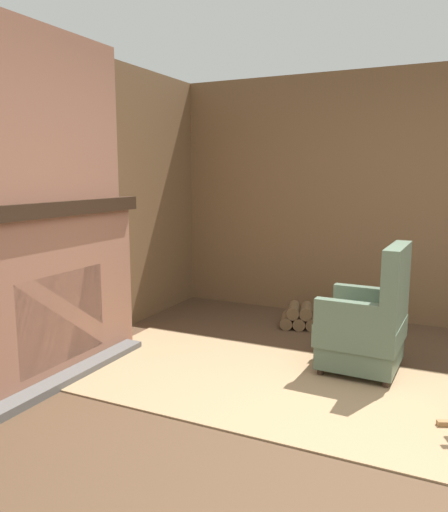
% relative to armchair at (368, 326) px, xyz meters
% --- Properties ---
extents(ground_plane, '(14.00, 14.00, 0.00)m').
position_rel_armchair_xyz_m(ground_plane, '(0.19, -1.09, -0.37)').
color(ground_plane, '#4C3523').
extents(wood_panel_wall_left, '(0.06, 5.78, 2.59)m').
position_rel_armchair_xyz_m(wood_panel_wall_left, '(-2.43, -1.09, 0.93)').
color(wood_panel_wall_left, brown).
rests_on(wood_panel_wall_left, ground).
extents(wood_panel_wall_back, '(5.78, 0.09, 2.59)m').
position_rel_armchair_xyz_m(wood_panel_wall_back, '(0.22, 1.53, 0.93)').
color(wood_panel_wall_back, brown).
rests_on(wood_panel_wall_back, ground).
extents(fireplace_hearth, '(0.54, 1.81, 1.35)m').
position_rel_armchair_xyz_m(fireplace_hearth, '(-2.22, -1.09, 0.30)').
color(fireplace_hearth, '#93604C').
rests_on(fireplace_hearth, ground).
extents(chimney_breast, '(0.29, 1.51, 1.23)m').
position_rel_armchair_xyz_m(chimney_breast, '(-2.24, -1.09, 1.59)').
color(chimney_breast, '#93604C').
rests_on(chimney_breast, fireplace_hearth).
extents(area_rug, '(3.41, 1.52, 0.01)m').
position_rel_armchair_xyz_m(area_rug, '(-0.45, -0.57, -0.36)').
color(area_rug, '#997A56').
rests_on(area_rug, ground).
extents(armchair, '(0.63, 0.65, 1.02)m').
position_rel_armchair_xyz_m(armchair, '(0.00, 0.00, 0.00)').
color(armchair, '#516651').
rests_on(armchair, ground).
extents(firewood_stack, '(0.45, 0.42, 0.23)m').
position_rel_armchair_xyz_m(firewood_stack, '(-0.82, 0.90, -0.26)').
color(firewood_stack, brown).
rests_on(firewood_stack, ground).
extents(storage_case, '(0.17, 0.27, 0.14)m').
position_rel_armchair_xyz_m(storage_case, '(-2.27, -0.57, 1.04)').
color(storage_case, brown).
rests_on(storage_case, fireplace_hearth).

